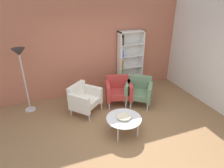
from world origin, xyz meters
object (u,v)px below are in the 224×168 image
Objects in this scene: armchair_corner_red at (84,99)px; armchair_spare_guest at (139,91)px; coffee_table_low at (124,119)px; decorative_bowl at (124,117)px; armchair_near_window at (118,90)px; floor_lamp_torchiere at (20,60)px; bookshelf_tall at (128,62)px.

armchair_corner_red and armchair_spare_guest have the same top height.
decorative_bowl is at bearing 82.87° from coffee_table_low.
floor_lamp_torchiere reaches higher than armchair_near_window.
armchair_spare_guest is at bearing 48.31° from decorative_bowl.
armchair_corner_red is 1.84m from floor_lamp_torchiere.
bookshelf_tall is 2.00× the size of armchair_corner_red.
coffee_table_low is at bearing -102.77° from armchair_corner_red.
decorative_bowl is 0.34× the size of armchair_spare_guest.
bookshelf_tall is at bearing -12.90° from armchair_corner_red.
armchair_near_window and armchair_spare_guest have the same top height.
bookshelf_tall reaches higher than armchair_near_window.
bookshelf_tall is 2.01m from armchair_corner_red.
bookshelf_tall reaches higher than floor_lamp_torchiere.
bookshelf_tall reaches higher than coffee_table_low.
armchair_near_window is 0.90× the size of armchair_spare_guest.
armchair_spare_guest is (0.94, 1.05, -0.02)m from decorative_bowl.
floor_lamp_torchiere is at bearing 113.57° from armchair_corner_red.
coffee_table_low is 0.85× the size of armchair_spare_guest.
bookshelf_tall is 2.37× the size of coffee_table_low.
armchair_corner_red is (-0.64, 1.16, -0.02)m from decorative_bowl.
decorative_bowl is at bearing -92.48° from armchair_near_window.
armchair_spare_guest is 3.22m from floor_lamp_torchiere.
armchair_near_window and armchair_corner_red have the same top height.
floor_lamp_torchiere is at bearing 138.30° from coffee_table_low.
armchair_near_window is at bearing -168.18° from armchair_spare_guest.
bookshelf_tall is 2.42m from coffee_table_low.
armchair_near_window is at bearing 72.77° from coffee_table_low.
coffee_table_low is 2.91m from floor_lamp_torchiere.
coffee_table_low is at bearing -96.04° from armchair_spare_guest.
decorative_bowl is 0.37× the size of armchair_near_window.
bookshelf_tall is at bearing 118.70° from armchair_spare_guest.
armchair_spare_guest is (0.94, 1.05, 0.04)m from coffee_table_low.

